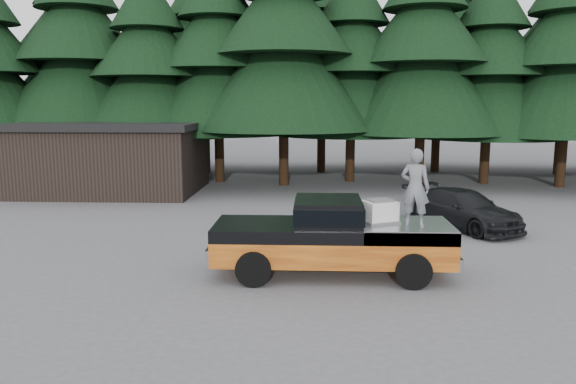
{
  "coord_description": "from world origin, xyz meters",
  "views": [
    {
      "loc": [
        0.53,
        -14.22,
        4.28
      ],
      "look_at": [
        -0.12,
        0.0,
        1.97
      ],
      "focal_mm": 35.0,
      "sensor_mm": 36.0,
      "label": 1
    }
  ],
  "objects_px": {
    "man_on_bed": "(415,188)",
    "utility_building": "(113,157)",
    "parked_car": "(462,209)",
    "air_compressor": "(380,212)",
    "pickup_truck": "(332,249)"
  },
  "relations": [
    {
      "from": "pickup_truck",
      "to": "parked_car",
      "type": "relative_size",
      "value": 1.33
    },
    {
      "from": "man_on_bed",
      "to": "air_compressor",
      "type": "bearing_deg",
      "value": -7.18
    },
    {
      "from": "pickup_truck",
      "to": "air_compressor",
      "type": "distance_m",
      "value": 1.49
    },
    {
      "from": "air_compressor",
      "to": "utility_building",
      "type": "xyz_separation_m",
      "value": [
        -11.17,
        12.61,
        0.08
      ]
    },
    {
      "from": "utility_building",
      "to": "pickup_truck",
      "type": "bearing_deg",
      "value": -51.73
    },
    {
      "from": "pickup_truck",
      "to": "air_compressor",
      "type": "relative_size",
      "value": 8.05
    },
    {
      "from": "man_on_bed",
      "to": "parked_car",
      "type": "bearing_deg",
      "value": -94.75
    },
    {
      "from": "air_compressor",
      "to": "parked_car",
      "type": "bearing_deg",
      "value": 34.45
    },
    {
      "from": "man_on_bed",
      "to": "pickup_truck",
      "type": "bearing_deg",
      "value": 10.15
    },
    {
      "from": "air_compressor",
      "to": "utility_building",
      "type": "bearing_deg",
      "value": 108.34
    },
    {
      "from": "man_on_bed",
      "to": "utility_building",
      "type": "bearing_deg",
      "value": -27.56
    },
    {
      "from": "air_compressor",
      "to": "utility_building",
      "type": "height_order",
      "value": "utility_building"
    },
    {
      "from": "man_on_bed",
      "to": "utility_building",
      "type": "relative_size",
      "value": 0.22
    },
    {
      "from": "pickup_truck",
      "to": "man_on_bed",
      "type": "xyz_separation_m",
      "value": [
        1.94,
        -0.33,
        1.6
      ]
    },
    {
      "from": "man_on_bed",
      "to": "utility_building",
      "type": "distance_m",
      "value": 17.66
    }
  ]
}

